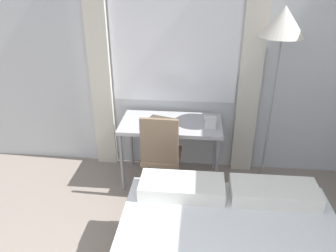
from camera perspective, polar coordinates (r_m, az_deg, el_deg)
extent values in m
cube|color=silver|center=(3.72, -0.87, 11.84)|extent=(5.25, 0.05, 2.70)
cube|color=white|center=(3.62, 1.10, 15.51)|extent=(1.40, 0.01, 1.50)
cube|color=beige|center=(3.80, -11.94, 10.84)|extent=(0.24, 0.06, 2.60)
cube|color=beige|center=(3.68, 14.36, 10.09)|extent=(0.24, 0.06, 2.60)
cube|color=#B2B2B7|center=(3.57, 0.54, 0.36)|extent=(1.10, 0.59, 0.04)
cylinder|color=gray|center=(3.60, -8.00, -6.34)|extent=(0.04, 0.04, 0.70)
cylinder|color=gray|center=(3.52, 8.50, -7.19)|extent=(0.04, 0.04, 0.70)
cylinder|color=gray|center=(4.03, -6.41, -2.49)|extent=(0.04, 0.04, 0.70)
cylinder|color=gray|center=(3.96, 8.22, -3.16)|extent=(0.04, 0.04, 0.70)
cube|color=#8C7259|center=(3.52, -1.06, -5.24)|extent=(0.41, 0.41, 0.05)
cube|color=#8C7259|center=(3.23, -1.54, -2.75)|extent=(0.38, 0.05, 0.50)
cylinder|color=#8C7259|center=(3.53, -4.19, -9.67)|extent=(0.03, 0.03, 0.41)
cylinder|color=#8C7259|center=(3.49, 1.39, -10.08)|extent=(0.03, 0.03, 0.41)
cylinder|color=#8C7259|center=(3.81, -3.24, -6.71)|extent=(0.03, 0.03, 0.41)
cylinder|color=#8C7259|center=(3.77, 1.90, -7.05)|extent=(0.03, 0.03, 0.41)
cube|color=silver|center=(2.76, 2.43, -10.54)|extent=(0.70, 0.32, 0.12)
cube|color=silver|center=(2.84, 17.97, -10.91)|extent=(0.70, 0.32, 0.12)
cylinder|color=#4C4C51|center=(4.00, 15.69, -9.29)|extent=(0.27, 0.27, 0.03)
cylinder|color=gray|center=(3.60, 17.26, 1.64)|extent=(0.02, 0.02, 1.64)
cone|color=silver|center=(3.34, 19.51, 16.80)|extent=(0.42, 0.42, 0.28)
cube|color=silver|center=(3.49, 7.37, 0.66)|extent=(0.11, 0.18, 0.08)
cube|color=silver|center=(3.47, 7.42, 1.47)|extent=(0.13, 0.06, 0.02)
cube|color=#4C4238|center=(3.58, -1.33, 1.03)|extent=(0.30, 0.24, 0.02)
cube|color=white|center=(3.58, -1.33, 1.10)|extent=(0.29, 0.22, 0.01)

